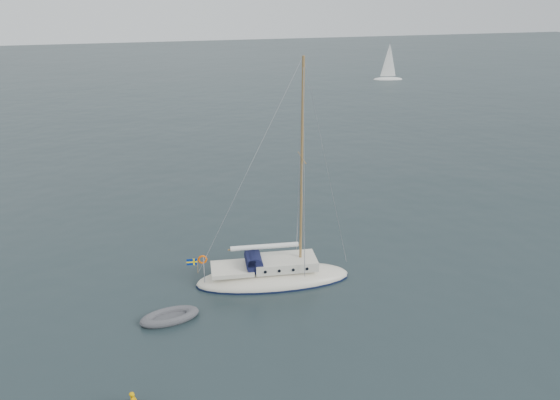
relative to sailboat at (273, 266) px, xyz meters
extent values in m
plane|color=black|center=(-0.26, -0.30, -1.00)|extent=(300.00, 300.00, 0.00)
ellipsoid|color=beige|center=(0.00, 0.00, -0.86)|extent=(8.83, 2.75, 1.47)
cube|color=white|center=(0.68, 0.00, 0.16)|extent=(3.53, 1.86, 0.54)
cube|color=beige|center=(-2.36, 0.00, 0.00)|extent=(2.36, 1.86, 0.25)
cylinder|color=#101333|center=(-1.13, 0.00, 0.43)|extent=(0.94, 1.62, 0.94)
cube|color=#101333|center=(-1.33, 0.00, 0.62)|extent=(0.44, 1.62, 0.39)
cylinder|color=olive|center=(1.57, 0.00, 5.77)|extent=(0.15, 0.15, 11.78)
cylinder|color=olive|center=(1.57, 0.00, 6.36)|extent=(0.05, 2.16, 0.05)
cylinder|color=olive|center=(-0.49, 0.00, 1.21)|extent=(4.12, 0.10, 0.10)
cylinder|color=silver|center=(-0.49, 0.00, 1.26)|extent=(3.83, 0.27, 0.27)
cylinder|color=#9C9BA4|center=(-3.93, 0.00, 0.42)|extent=(0.04, 2.16, 0.04)
torus|color=#F35400|center=(-3.98, 0.59, 0.42)|extent=(0.53, 0.10, 0.53)
cylinder|color=olive|center=(-4.27, 0.00, 0.32)|extent=(0.03, 0.03, 0.88)
cube|color=navy|center=(-4.57, 0.00, 0.62)|extent=(0.59, 0.02, 0.37)
cube|color=yellow|center=(-4.57, 0.00, 0.62)|extent=(0.61, 0.03, 0.09)
cube|color=yellow|center=(-4.46, 0.00, 0.62)|extent=(0.09, 0.03, 0.39)
cylinder|color=black|center=(-0.59, 0.94, 0.16)|extent=(0.18, 0.06, 0.18)
cylinder|color=black|center=(-0.59, -0.94, 0.16)|extent=(0.18, 0.06, 0.18)
cylinder|color=black|center=(0.19, 0.94, 0.16)|extent=(0.18, 0.06, 0.18)
cylinder|color=black|center=(0.19, -0.94, 0.16)|extent=(0.18, 0.06, 0.18)
cylinder|color=black|center=(0.98, 0.94, 0.16)|extent=(0.18, 0.06, 0.18)
cylinder|color=black|center=(0.98, -0.94, 0.16)|extent=(0.18, 0.06, 0.18)
cylinder|color=black|center=(1.76, 0.94, 0.16)|extent=(0.18, 0.06, 0.18)
cylinder|color=black|center=(1.76, -0.94, 0.16)|extent=(0.18, 0.06, 0.18)
cube|color=#505155|center=(-6.12, -2.37, -0.87)|extent=(1.85, 0.76, 0.11)
ellipsoid|color=silver|center=(38.91, 64.48, -0.96)|extent=(5.39, 1.80, 0.90)
cylinder|color=#9C9BA4|center=(38.91, 64.48, 2.59)|extent=(0.09, 0.09, 6.29)
cone|color=silver|center=(38.86, 64.48, 2.59)|extent=(2.88, 2.88, 5.84)
camera|label=1|loc=(-7.11, -26.66, 14.88)|focal=35.00mm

